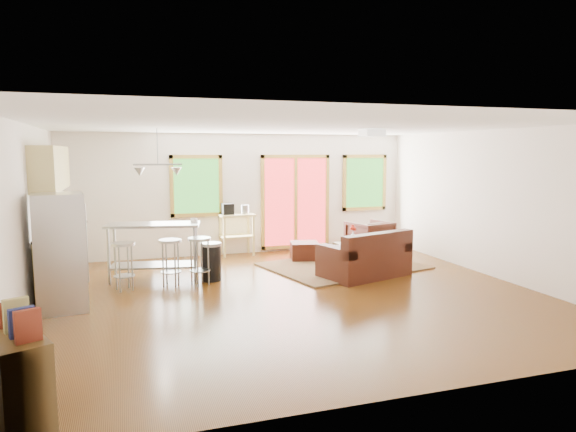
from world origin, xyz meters
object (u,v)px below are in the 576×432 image
object	(u,v)px
armchair	(369,236)
ottoman	(304,251)
rug	(343,266)
loveseat	(366,259)
island	(154,241)
coffee_table	(360,245)
kitchen_cart	(236,220)
refrigerator	(61,252)

from	to	relation	value
armchair	ottoman	bearing A→B (deg)	-11.81
rug	armchair	distance (m)	1.39
rug	ottoman	world-z (taller)	ottoman
loveseat	island	world-z (taller)	island
coffee_table	ottoman	size ratio (longest dim) A/B	1.87
coffee_table	kitchen_cart	world-z (taller)	kitchen_cart
island	kitchen_cart	world-z (taller)	kitchen_cart
ottoman	kitchen_cart	xyz separation A→B (m)	(-1.24, 0.90, 0.58)
armchair	refrigerator	size ratio (longest dim) A/B	0.50
rug	island	distance (m)	3.60
armchair	ottoman	world-z (taller)	armchair
refrigerator	island	xyz separation A→B (m)	(1.33, 1.37, -0.14)
ottoman	refrigerator	size ratio (longest dim) A/B	0.34
coffee_table	rug	bearing A→B (deg)	-146.91
rug	kitchen_cart	size ratio (longest dim) A/B	2.47
coffee_table	refrigerator	world-z (taller)	refrigerator
kitchen_cart	refrigerator	bearing A→B (deg)	-135.89
loveseat	armchair	xyz separation A→B (m)	(0.94, 1.73, 0.08)
island	kitchen_cart	distance (m)	2.44
refrigerator	rug	bearing A→B (deg)	8.26
armchair	kitchen_cart	size ratio (longest dim) A/B	0.73
coffee_table	ottoman	world-z (taller)	coffee_table
island	kitchen_cart	size ratio (longest dim) A/B	1.47
armchair	kitchen_cart	world-z (taller)	kitchen_cart
coffee_table	armchair	size ratio (longest dim) A/B	1.27
armchair	kitchen_cart	xyz separation A→B (m)	(-2.75, 0.83, 0.36)
refrigerator	kitchen_cart	size ratio (longest dim) A/B	1.46
rug	loveseat	bearing A→B (deg)	-85.86
island	loveseat	bearing A→B (deg)	-14.20
loveseat	armchair	bearing A→B (deg)	44.00
loveseat	refrigerator	bearing A→B (deg)	167.95
ottoman	island	world-z (taller)	island
rug	kitchen_cart	distance (m)	2.55
coffee_table	kitchen_cart	xyz separation A→B (m)	(-2.28, 1.35, 0.44)
coffee_table	ottoman	bearing A→B (deg)	156.11
loveseat	coffee_table	size ratio (longest dim) A/B	1.67
loveseat	coffee_table	distance (m)	1.29
rug	coffee_table	xyz separation A→B (m)	(0.53, 0.35, 0.32)
armchair	coffee_table	bearing A→B (deg)	33.51
refrigerator	island	world-z (taller)	refrigerator
ottoman	island	bearing A→B (deg)	-166.04
armchair	ottoman	distance (m)	1.53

